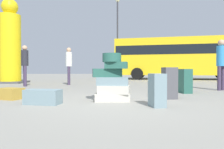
{
  "coord_description": "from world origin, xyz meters",
  "views": [
    {
      "loc": [
        -0.05,
        -4.4,
        0.68
      ],
      "look_at": [
        -0.01,
        0.8,
        0.59
      ],
      "focal_mm": 32.73,
      "sensor_mm": 36.0,
      "label": 1
    }
  ],
  "objects_px": {
    "suitcase_charcoal_behind_tower": "(169,83)",
    "lamp_post": "(117,26)",
    "suitcase_slate_right_side": "(43,97)",
    "person_tourist_with_camera": "(69,63)",
    "suitcase_tan_foreground_far": "(10,94)",
    "person_passerby_in_red": "(25,62)",
    "suitcase_slate_white_trunk": "(157,90)",
    "yellow_dummy_statue": "(10,46)",
    "suitcase_tower": "(112,80)",
    "suitcase_teal_left_side": "(185,81)",
    "person_bearded_onlooker": "(221,60)",
    "parked_bus": "(181,56)"
  },
  "relations": [
    {
      "from": "suitcase_charcoal_behind_tower",
      "to": "parked_bus",
      "type": "distance_m",
      "value": 11.75
    },
    {
      "from": "suitcase_slate_right_side",
      "to": "person_tourist_with_camera",
      "type": "height_order",
      "value": "person_tourist_with_camera"
    },
    {
      "from": "suitcase_slate_white_trunk",
      "to": "suitcase_tan_foreground_far",
      "type": "relative_size",
      "value": 1.11
    },
    {
      "from": "suitcase_slate_white_trunk",
      "to": "suitcase_slate_right_side",
      "type": "bearing_deg",
      "value": 163.28
    },
    {
      "from": "suitcase_tower",
      "to": "yellow_dummy_statue",
      "type": "relative_size",
      "value": 0.23
    },
    {
      "from": "person_passerby_in_red",
      "to": "suitcase_tan_foreground_far",
      "type": "bearing_deg",
      "value": -11.44
    },
    {
      "from": "yellow_dummy_statue",
      "to": "suitcase_tower",
      "type": "bearing_deg",
      "value": -50.43
    },
    {
      "from": "suitcase_teal_left_side",
      "to": "lamp_post",
      "type": "relative_size",
      "value": 0.11
    },
    {
      "from": "suitcase_charcoal_behind_tower",
      "to": "suitcase_slate_right_side",
      "type": "bearing_deg",
      "value": -173.22
    },
    {
      "from": "suitcase_slate_right_side",
      "to": "person_passerby_in_red",
      "type": "xyz_separation_m",
      "value": [
        -2.37,
        4.79,
        0.92
      ]
    },
    {
      "from": "suitcase_slate_right_side",
      "to": "person_tourist_with_camera",
      "type": "bearing_deg",
      "value": 107.16
    },
    {
      "from": "suitcase_tan_foreground_far",
      "to": "person_tourist_with_camera",
      "type": "bearing_deg",
      "value": 107.54
    },
    {
      "from": "suitcase_slate_right_side",
      "to": "yellow_dummy_statue",
      "type": "bearing_deg",
      "value": 130.93
    },
    {
      "from": "suitcase_charcoal_behind_tower",
      "to": "lamp_post",
      "type": "height_order",
      "value": "lamp_post"
    },
    {
      "from": "suitcase_teal_left_side",
      "to": "person_bearded_onlooker",
      "type": "bearing_deg",
      "value": 24.29
    },
    {
      "from": "person_tourist_with_camera",
      "to": "parked_bus",
      "type": "bearing_deg",
      "value": 120.72
    },
    {
      "from": "suitcase_slate_right_side",
      "to": "yellow_dummy_statue",
      "type": "height_order",
      "value": "yellow_dummy_statue"
    },
    {
      "from": "suitcase_tower",
      "to": "suitcase_charcoal_behind_tower",
      "type": "height_order",
      "value": "suitcase_tower"
    },
    {
      "from": "suitcase_tan_foreground_far",
      "to": "lamp_post",
      "type": "relative_size",
      "value": 0.09
    },
    {
      "from": "suitcase_slate_white_trunk",
      "to": "suitcase_charcoal_behind_tower",
      "type": "bearing_deg",
      "value": 54.31
    },
    {
      "from": "suitcase_slate_white_trunk",
      "to": "suitcase_charcoal_behind_tower",
      "type": "height_order",
      "value": "suitcase_charcoal_behind_tower"
    },
    {
      "from": "suitcase_charcoal_behind_tower",
      "to": "person_passerby_in_red",
      "type": "xyz_separation_m",
      "value": [
        -5.18,
        4.0,
        0.69
      ]
    },
    {
      "from": "suitcase_teal_left_side",
      "to": "parked_bus",
      "type": "xyz_separation_m",
      "value": [
        3.19,
        9.69,
        1.47
      ]
    },
    {
      "from": "yellow_dummy_statue",
      "to": "suitcase_teal_left_side",
      "type": "bearing_deg",
      "value": -33.43
    },
    {
      "from": "suitcase_tower",
      "to": "suitcase_tan_foreground_far",
      "type": "distance_m",
      "value": 2.48
    },
    {
      "from": "person_bearded_onlooker",
      "to": "lamp_post",
      "type": "xyz_separation_m",
      "value": [
        -3.29,
        9.09,
        3.13
      ]
    },
    {
      "from": "parked_bus",
      "to": "person_tourist_with_camera",
      "type": "bearing_deg",
      "value": -128.59
    },
    {
      "from": "suitcase_tower",
      "to": "suitcase_charcoal_behind_tower",
      "type": "bearing_deg",
      "value": 14.07
    },
    {
      "from": "suitcase_tower",
      "to": "suitcase_slate_white_trunk",
      "type": "xyz_separation_m",
      "value": [
        0.85,
        -0.74,
        -0.15
      ]
    },
    {
      "from": "person_bearded_onlooker",
      "to": "person_tourist_with_camera",
      "type": "relative_size",
      "value": 0.98
    },
    {
      "from": "suitcase_tan_foreground_far",
      "to": "suitcase_charcoal_behind_tower",
      "type": "bearing_deg",
      "value": 22.57
    },
    {
      "from": "suitcase_slate_right_side",
      "to": "person_tourist_with_camera",
      "type": "relative_size",
      "value": 0.4
    },
    {
      "from": "person_passerby_in_red",
      "to": "lamp_post",
      "type": "distance_m",
      "value": 8.95
    },
    {
      "from": "parked_bus",
      "to": "lamp_post",
      "type": "relative_size",
      "value": 1.6
    },
    {
      "from": "person_tourist_with_camera",
      "to": "person_passerby_in_red",
      "type": "xyz_separation_m",
      "value": [
        -1.73,
        -0.93,
        -0.01
      ]
    },
    {
      "from": "suitcase_tower",
      "to": "parked_bus",
      "type": "height_order",
      "value": "parked_bus"
    },
    {
      "from": "suitcase_tan_foreground_far",
      "to": "suitcase_teal_left_side",
      "type": "height_order",
      "value": "suitcase_teal_left_side"
    },
    {
      "from": "suitcase_slate_right_side",
      "to": "lamp_post",
      "type": "xyz_separation_m",
      "value": [
        1.92,
        12.0,
        4.03
      ]
    },
    {
      "from": "suitcase_slate_right_side",
      "to": "suitcase_charcoal_behind_tower",
      "type": "xyz_separation_m",
      "value": [
        2.8,
        0.79,
        0.23
      ]
    },
    {
      "from": "yellow_dummy_statue",
      "to": "person_tourist_with_camera",
      "type": "bearing_deg",
      "value": -22.78
    },
    {
      "from": "suitcase_tan_foreground_far",
      "to": "person_bearded_onlooker",
      "type": "relative_size",
      "value": 0.32
    },
    {
      "from": "person_tourist_with_camera",
      "to": "parked_bus",
      "type": "distance_m",
      "value": 9.62
    },
    {
      "from": "suitcase_tower",
      "to": "suitcase_tan_foreground_far",
      "type": "xyz_separation_m",
      "value": [
        -2.44,
        0.31,
        -0.33
      ]
    },
    {
      "from": "person_bearded_onlooker",
      "to": "person_tourist_with_camera",
      "type": "height_order",
      "value": "person_tourist_with_camera"
    },
    {
      "from": "suitcase_tan_foreground_far",
      "to": "suitcase_teal_left_side",
      "type": "xyz_separation_m",
      "value": [
        4.68,
        1.29,
        0.23
      ]
    },
    {
      "from": "suitcase_tan_foreground_far",
      "to": "person_passerby_in_red",
      "type": "distance_m",
      "value": 4.36
    },
    {
      "from": "suitcase_charcoal_behind_tower",
      "to": "person_bearded_onlooker",
      "type": "xyz_separation_m",
      "value": [
        2.41,
        2.12,
        0.67
      ]
    },
    {
      "from": "suitcase_charcoal_behind_tower",
      "to": "lamp_post",
      "type": "distance_m",
      "value": 11.87
    },
    {
      "from": "person_bearded_onlooker",
      "to": "parked_bus",
      "type": "height_order",
      "value": "parked_bus"
    },
    {
      "from": "person_tourist_with_camera",
      "to": "yellow_dummy_statue",
      "type": "relative_size",
      "value": 0.39
    }
  ]
}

